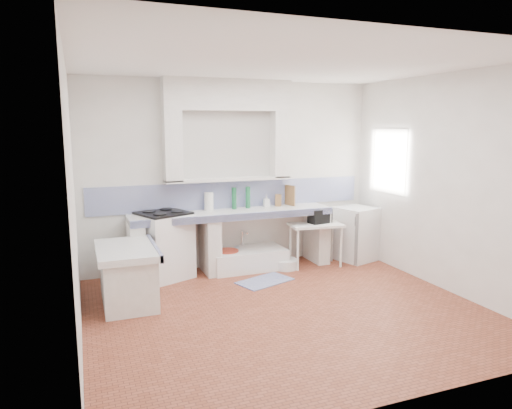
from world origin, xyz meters
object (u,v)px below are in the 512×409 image
object	(u,v)px
side_table	(316,245)
fridge	(356,234)
sink	(247,260)
stove	(164,246)

from	to	relation	value
side_table	fridge	size ratio (longest dim) A/B	0.93
sink	fridge	bearing A→B (deg)	-5.85
side_table	sink	bearing A→B (deg)	173.14
stove	side_table	bearing A→B (deg)	-29.18
fridge	sink	bearing A→B (deg)	157.59
stove	fridge	bearing A→B (deg)	-26.09
sink	fridge	xyz separation A→B (m)	(1.80, -0.17, 0.29)
sink	side_table	xyz separation A→B (m)	(1.03, -0.24, 0.20)
sink	side_table	bearing A→B (deg)	-13.86
side_table	fridge	distance (m)	0.78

